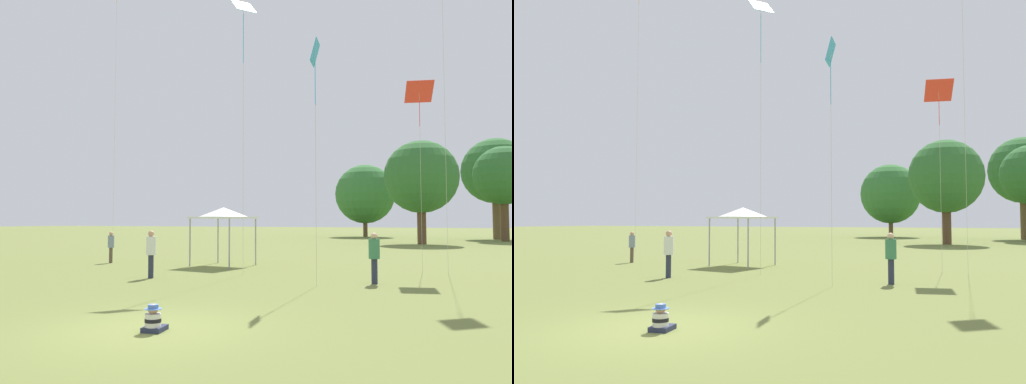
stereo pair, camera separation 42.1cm
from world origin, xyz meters
TOP-DOWN VIEW (x-y plane):
  - ground_plane at (0.00, 0.00)m, footprint 300.00×300.00m
  - seated_toddler at (0.20, -0.18)m, footprint 0.48×0.55m
  - person_standing_0 at (-11.14, 12.29)m, footprint 0.39×0.39m
  - person_standing_1 at (-5.23, 7.42)m, footprint 0.44×0.44m
  - person_standing_2 at (2.91, 9.07)m, footprint 0.42×0.42m
  - canopy_tent at (-5.08, 13.19)m, footprint 2.89×2.89m
  - kite_5 at (1.25, 7.63)m, footprint 0.35×0.84m
  - kite_7 at (4.08, 13.95)m, footprint 1.33×1.14m
  - kite_8 at (-2.47, 9.83)m, footprint 1.08×1.13m
  - distant_tree_0 at (9.35, 49.91)m, footprint 6.21×6.21m
  - distant_tree_1 at (-6.95, 58.70)m, footprint 7.92×7.92m
  - distant_tree_2 at (1.83, 40.26)m, footprint 6.81×6.81m
  - distant_tree_3 at (8.86, 56.33)m, footprint 7.70×7.70m

SIDE VIEW (x-z plane):
  - ground_plane at x=0.00m, z-range 0.00..0.00m
  - seated_toddler at x=0.20m, z-range -0.05..0.50m
  - person_standing_0 at x=-11.14m, z-range 0.16..1.78m
  - person_standing_2 at x=2.91m, z-range 0.17..1.94m
  - person_standing_1 at x=-5.23m, z-range 0.18..1.99m
  - canopy_tent at x=-5.08m, z-range 1.12..3.96m
  - distant_tree_1 at x=-6.95m, z-range 0.88..10.59m
  - distant_tree_2 at x=1.83m, z-range 1.41..11.10m
  - distant_tree_0 at x=9.35m, z-range 1.87..11.93m
  - kite_5 at x=1.25m, z-range 3.47..11.80m
  - kite_7 at x=4.08m, z-range 3.57..11.76m
  - distant_tree_3 at x=8.86m, z-range 2.05..13.95m
  - kite_8 at x=-2.47m, z-range 4.93..16.36m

